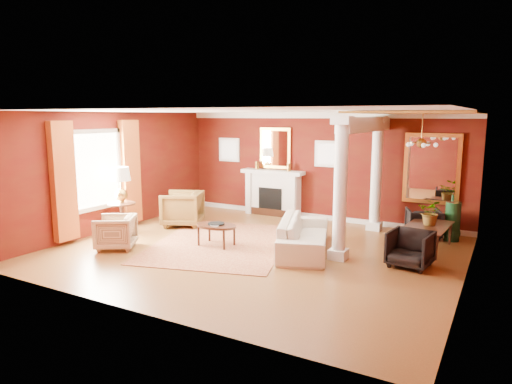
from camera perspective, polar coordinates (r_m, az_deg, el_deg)
The scene contains 27 objects.
ground at distance 9.67m, azimuth -0.00°, elevation -7.34°, with size 8.00×8.00×0.00m, color brown.
room_shell at distance 9.29m, azimuth -0.00°, elevation 4.66°, with size 8.04×7.04×2.92m.
fireplace at distance 12.98m, azimuth 2.11°, elevation -0.08°, with size 1.85×0.42×1.29m.
overmantel_mirror at distance 12.95m, azimuth 2.42°, elevation 5.49°, with size 0.95×0.07×1.15m.
flank_window_left at distance 13.73m, azimuth -3.37°, elevation 5.29°, with size 0.70×0.07×0.70m.
flank_window_right at distance 12.35m, azimuth 8.90°, elevation 4.73°, with size 0.70×0.07×0.70m.
left_window at distance 11.34m, azimuth -19.03°, elevation 1.99°, with size 0.21×2.55×2.60m.
column_front at distance 8.95m, azimuth 10.50°, elevation 0.50°, with size 0.36×0.36×2.80m.
column_back at distance 11.52m, azimuth 14.82°, elevation 2.33°, with size 0.36×0.36×2.80m.
header_beam at distance 10.38m, azimuth 13.57°, elevation 8.23°, with size 0.30×3.20×0.32m, color white.
amber_ceiling at distance 9.98m, azimuth 19.84°, elevation 9.33°, with size 2.30×3.40×0.04m, color gold.
dining_mirror at distance 11.72m, azimuth 21.10°, elevation 2.73°, with size 1.30×0.07×1.70m.
chandelier at distance 10.03m, azimuth 19.97°, elevation 5.76°, with size 0.60×0.62×0.75m.
crown_trim at distance 12.40m, azimuth 7.92°, elevation 9.49°, with size 8.00×0.08×0.16m, color white.
base_trim at distance 12.70m, azimuth 7.63°, elevation -3.06°, with size 8.00×0.08×0.12m, color white.
rug at distance 10.23m, azimuth -4.30°, elevation -6.38°, with size 2.83×3.77×0.02m, color maroon.
sofa at distance 9.58m, azimuth 6.02°, elevation -4.66°, with size 2.39×0.70×0.93m, color #EFE2C9.
armchair_leopard at distance 11.88m, azimuth -9.19°, elevation -1.85°, with size 0.95×0.89×0.98m, color black.
armchair_stripe at distance 10.17m, azimuth -17.17°, elevation -4.63°, with size 0.77×0.72×0.79m, color #CBB087.
coffee_table at distance 9.95m, azimuth -4.99°, elevation -4.33°, with size 0.94×0.94×0.48m.
coffee_book at distance 9.88m, azimuth -5.37°, elevation -3.43°, with size 0.18×0.02×0.25m, color black.
side_table at distance 11.29m, azimuth -16.53°, elevation 0.43°, with size 0.64×0.64×1.61m.
dining_table at distance 10.31m, azimuth 20.78°, elevation -4.54°, with size 1.48×0.52×0.82m, color black.
dining_chair_near at distance 9.05m, azimuth 18.71°, elevation -6.54°, with size 0.74×0.69×0.76m, color black.
dining_chair_far at distance 11.29m, azimuth 20.19°, elevation -3.52°, with size 0.73×0.68×0.75m, color black.
green_urn at distance 11.26m, azimuth 23.32°, elevation -3.86°, with size 0.37×0.37×0.90m.
potted_plant at distance 10.24m, azimuth 21.16°, elevation -1.06°, with size 0.50×0.56×0.44m, color #26591E.
Camera 1 is at (4.51, -8.09, 2.80)m, focal length 32.00 mm.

